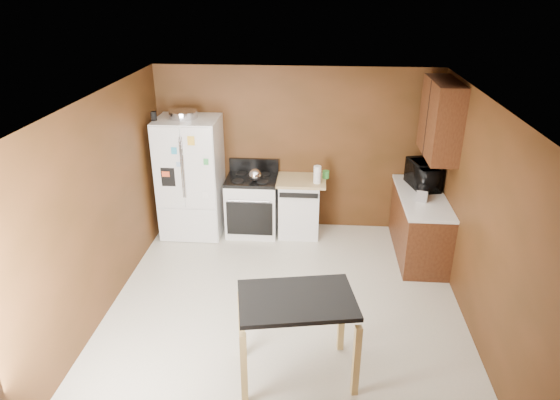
# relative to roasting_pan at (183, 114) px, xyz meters

# --- Properties ---
(floor) EXTENTS (4.50, 4.50, 0.00)m
(floor) POSITION_rel_roasting_pan_xyz_m (1.61, -1.92, -1.85)
(floor) COLOR beige
(floor) RESTS_ON ground
(ceiling) EXTENTS (4.50, 4.50, 0.00)m
(ceiling) POSITION_rel_roasting_pan_xyz_m (1.61, -1.92, 0.65)
(ceiling) COLOR white
(ceiling) RESTS_ON ground
(wall_back) EXTENTS (4.20, 0.00, 4.20)m
(wall_back) POSITION_rel_roasting_pan_xyz_m (1.61, 0.33, -0.60)
(wall_back) COLOR #5C3218
(wall_back) RESTS_ON ground
(wall_front) EXTENTS (4.20, 0.00, 4.20)m
(wall_front) POSITION_rel_roasting_pan_xyz_m (1.61, -4.17, -0.60)
(wall_front) COLOR #5C3218
(wall_front) RESTS_ON ground
(wall_left) EXTENTS (0.00, 4.50, 4.50)m
(wall_left) POSITION_rel_roasting_pan_xyz_m (-0.49, -1.92, -0.60)
(wall_left) COLOR #5C3218
(wall_left) RESTS_ON ground
(wall_right) EXTENTS (0.00, 4.50, 4.50)m
(wall_right) POSITION_rel_roasting_pan_xyz_m (3.71, -1.92, -0.60)
(wall_right) COLOR #5C3218
(wall_right) RESTS_ON ground
(roasting_pan) EXTENTS (0.41, 0.41, 0.10)m
(roasting_pan) POSITION_rel_roasting_pan_xyz_m (0.00, 0.00, 0.00)
(roasting_pan) COLOR silver
(roasting_pan) RESTS_ON refrigerator
(pen_cup) EXTENTS (0.08, 0.08, 0.13)m
(pen_cup) POSITION_rel_roasting_pan_xyz_m (-0.37, -0.19, 0.01)
(pen_cup) COLOR black
(pen_cup) RESTS_ON refrigerator
(kettle) EXTENTS (0.19, 0.19, 0.19)m
(kettle) POSITION_rel_roasting_pan_xyz_m (1.04, -0.12, -0.86)
(kettle) COLOR silver
(kettle) RESTS_ON gas_range
(paper_towel) EXTENTS (0.13, 0.13, 0.26)m
(paper_towel) POSITION_rel_roasting_pan_xyz_m (1.95, -0.09, -0.83)
(paper_towel) COLOR white
(paper_towel) RESTS_ON dishwasher
(green_canister) EXTENTS (0.13, 0.13, 0.11)m
(green_canister) POSITION_rel_roasting_pan_xyz_m (2.07, 0.11, -0.91)
(green_canister) COLOR green
(green_canister) RESTS_ON dishwasher
(toaster) EXTENTS (0.21, 0.26, 0.17)m
(toaster) POSITION_rel_roasting_pan_xyz_m (3.37, -0.60, -0.87)
(toaster) COLOR silver
(toaster) RESTS_ON right_cabinets
(microwave) EXTENTS (0.54, 0.68, 0.33)m
(microwave) POSITION_rel_roasting_pan_xyz_m (3.45, -0.14, -0.79)
(microwave) COLOR black
(microwave) RESTS_ON right_cabinets
(refrigerator) EXTENTS (0.90, 0.80, 1.80)m
(refrigerator) POSITION_rel_roasting_pan_xyz_m (0.06, -0.05, -0.95)
(refrigerator) COLOR white
(refrigerator) RESTS_ON ground
(gas_range) EXTENTS (0.76, 0.68, 1.10)m
(gas_range) POSITION_rel_roasting_pan_xyz_m (0.97, 0.01, -1.39)
(gas_range) COLOR white
(gas_range) RESTS_ON ground
(dishwasher) EXTENTS (0.78, 0.63, 0.89)m
(dishwasher) POSITION_rel_roasting_pan_xyz_m (1.69, 0.03, -1.40)
(dishwasher) COLOR white
(dishwasher) RESTS_ON ground
(right_cabinets) EXTENTS (0.63, 1.58, 2.45)m
(right_cabinets) POSITION_rel_roasting_pan_xyz_m (3.44, -0.44, -0.94)
(right_cabinets) COLOR #5C3219
(right_cabinets) RESTS_ON ground
(island) EXTENTS (1.21, 0.91, 0.91)m
(island) POSITION_rel_roasting_pan_xyz_m (1.79, -3.02, -1.10)
(island) COLOR black
(island) RESTS_ON ground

